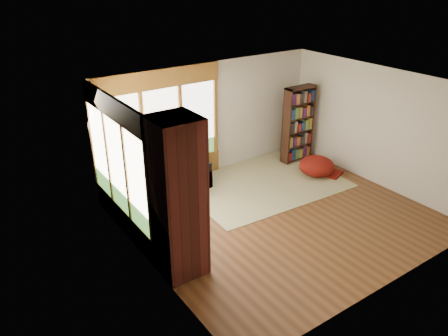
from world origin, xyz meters
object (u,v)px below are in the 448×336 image
dog_tan (165,169)px  dog_brindle (165,187)px  sectional_sofa (150,195)px  area_rug (261,182)px  pouf (317,165)px  bookshelf (298,124)px  brick_chimney (178,199)px

dog_tan → dog_brindle: dog_tan is taller
sectional_sofa → dog_brindle: (0.04, -0.63, 0.44)m
area_rug → dog_tan: bearing=171.8°
dog_brindle → pouf: bearing=-127.0°
bookshelf → dog_brindle: bearing=-169.5°
brick_chimney → pouf: 4.66m
area_rug → dog_brindle: 2.66m
sectional_sofa → dog_brindle: dog_brindle is taller
brick_chimney → pouf: brick_chimney is taller
sectional_sofa → area_rug: sectional_sofa is taller
brick_chimney → dog_brindle: bearing=70.9°
sectional_sofa → pouf: sectional_sofa is taller
pouf → dog_tan: (-3.55, 0.76, 0.56)m
bookshelf → dog_tan: size_ratio=1.80×
pouf → bookshelf: bearing=78.2°
bookshelf → dog_brindle: size_ratio=2.25×
bookshelf → pouf: bookshelf is taller
bookshelf → dog_brindle: 4.12m
sectional_sofa → dog_tan: bearing=-2.9°
area_rug → dog_tan: 2.39m
brick_chimney → area_rug: 3.71m
bookshelf → pouf: size_ratio=2.30×
brick_chimney → pouf: bearing=16.2°
pouf → sectional_sofa: bearing=168.7°
sectional_sofa → area_rug: 2.63m
brick_chimney → sectional_sofa: size_ratio=1.18×
sectional_sofa → bookshelf: 4.15m
brick_chimney → bookshelf: 5.04m
pouf → dog_brindle: 3.90m
dog_brindle → dog_tan: bearing=-61.9°
bookshelf → sectional_sofa: bearing=-178.3°
sectional_sofa → dog_tan: 0.61m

